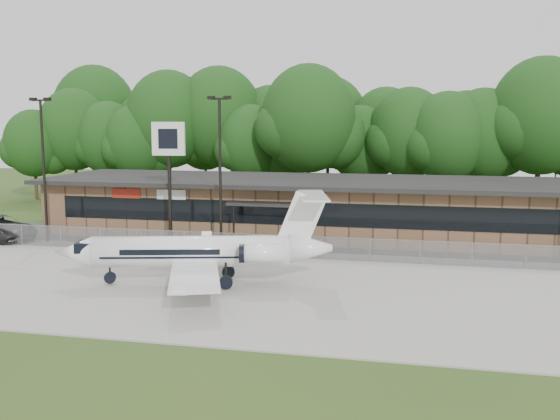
# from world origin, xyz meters

# --- Properties ---
(ground) EXTENTS (160.00, 160.00, 0.00)m
(ground) POSITION_xyz_m (0.00, 0.00, 0.00)
(ground) COLOR #2C4E1C
(ground) RESTS_ON ground
(apron) EXTENTS (64.00, 18.00, 0.08)m
(apron) POSITION_xyz_m (0.00, 8.00, 0.04)
(apron) COLOR #9E9B93
(apron) RESTS_ON ground
(parking_lot) EXTENTS (50.00, 9.00, 0.06)m
(parking_lot) POSITION_xyz_m (0.00, 19.50, 0.03)
(parking_lot) COLOR #383835
(parking_lot) RESTS_ON ground
(terminal) EXTENTS (41.00, 11.65, 4.30)m
(terminal) POSITION_xyz_m (-0.00, 23.94, 2.18)
(terminal) COLOR brown
(terminal) RESTS_ON ground
(fence) EXTENTS (46.00, 0.04, 1.52)m
(fence) POSITION_xyz_m (0.00, 15.00, 0.78)
(fence) COLOR gray
(fence) RESTS_ON ground
(treeline) EXTENTS (72.00, 12.00, 15.00)m
(treeline) POSITION_xyz_m (0.00, 42.00, 7.50)
(treeline) COLOR #143A12
(treeline) RESTS_ON ground
(light_pole_left) EXTENTS (1.55, 0.30, 10.23)m
(light_pole_left) POSITION_xyz_m (-18.00, 16.50, 5.98)
(light_pole_left) COLOR black
(light_pole_left) RESTS_ON ground
(light_pole_mid) EXTENTS (1.55, 0.30, 10.23)m
(light_pole_mid) POSITION_xyz_m (-5.00, 16.50, 5.98)
(light_pole_mid) COLOR black
(light_pole_mid) RESTS_ON ground
(business_jet) EXTENTS (14.57, 13.10, 4.93)m
(business_jet) POSITION_xyz_m (-3.24, 7.77, 1.76)
(business_jet) COLOR white
(business_jet) RESTS_ON ground
(pole_sign) EXTENTS (2.26, 0.48, 8.56)m
(pole_sign) POSITION_xyz_m (-8.71, 16.79, 6.55)
(pole_sign) COLOR black
(pole_sign) RESTS_ON ground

